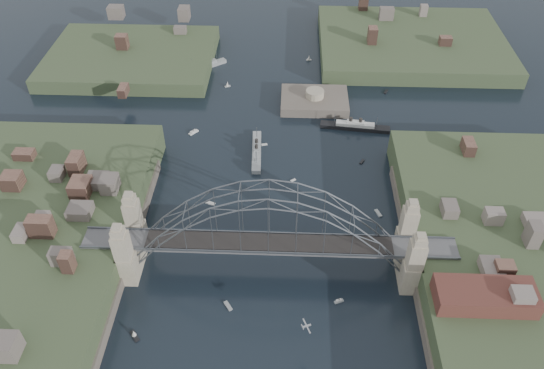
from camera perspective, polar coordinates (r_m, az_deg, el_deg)
The scene contains 25 objects.
ground at distance 126.24m, azimuth -0.33°, elevation -8.84°, with size 500.00×500.00×0.00m, color black.
bridge at distance 117.02m, azimuth -0.35°, elevation -4.99°, with size 84.00×13.80×24.60m.
shore_west at distance 138.89m, azimuth -24.86°, elevation -6.79°, with size 50.50×90.00×12.00m.
shore_east at distance 135.63m, azimuth 24.92°, elevation -8.24°, with size 50.50×90.00×12.00m.
headland_nw at distance 208.83m, azimuth -14.75°, elevation 12.53°, with size 60.00×45.00×9.00m, color #37472A.
headland_ne at distance 218.43m, azimuth 14.65°, elevation 13.95°, with size 70.00×55.00×9.50m, color #37472A.
fort_island at distance 179.50m, azimuth 4.54°, elevation 8.44°, with size 22.00×16.00×9.40m.
wharf_shed at distance 116.74m, azimuth 21.88°, elevation -11.03°, with size 20.00×8.00×4.00m, color #592D26.
naval_cruiser_near at distance 156.84m, azimuth -1.66°, elevation 3.60°, with size 3.43×19.16×5.72m.
naval_cruiser_far at distance 200.80m, azimuth -7.18°, elevation 12.50°, with size 14.90×11.94×5.69m.
ocean_liner at distance 168.94m, azimuth 8.88°, elevation 6.16°, with size 21.76×5.35×5.29m.
aeroplane at distance 107.24m, azimuth 3.63°, elevation -14.92°, with size 2.00×3.40×0.52m.
small_boat_a at distance 141.89m, azimuth -6.64°, elevation -2.00°, with size 2.73×1.77×0.45m.
small_boat_b at distance 147.87m, azimuth 2.27°, elevation 0.44°, with size 1.59×1.34×0.45m.
small_boat_c at distance 119.76m, azimuth -4.74°, elevation -12.84°, with size 2.21×2.70×0.45m.
small_boat_d at distance 156.20m, azimuth 9.62°, elevation 2.41°, with size 1.65×2.20×0.45m.
small_boat_e at distance 167.20m, azimuth -8.41°, elevation 5.57°, with size 3.07×3.30×1.43m.
small_boat_f at distance 160.53m, azimuth -0.83°, elevation 4.30°, with size 1.86×0.96×0.45m.
small_boat_h at distance 188.50m, azimuth -4.79°, elevation 10.64°, with size 2.13×1.45×2.38m.
small_boat_i at distance 140.93m, azimuth 11.31°, elevation -3.04°, with size 1.85×2.89×0.45m.
small_boat_j at distance 118.16m, azimuth -14.56°, elevation -15.28°, with size 2.58×2.97×2.38m.
small_boat_k at distance 204.72m, azimuth 3.97°, elevation 13.36°, with size 1.95×1.21×2.38m.
small_boat_l at distance 148.22m, azimuth -13.94°, elevation -0.83°, with size 2.03×3.04×1.43m.
small_boat_m at distance 120.84m, azimuth 7.18°, elevation -12.30°, with size 2.22×1.44×1.43m.
small_boat_n at distance 189.32m, azimuth 12.11°, elevation 9.69°, with size 1.87×2.73×0.45m.
Camera 1 is at (3.90, -80.49, 97.17)m, focal length 35.14 mm.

